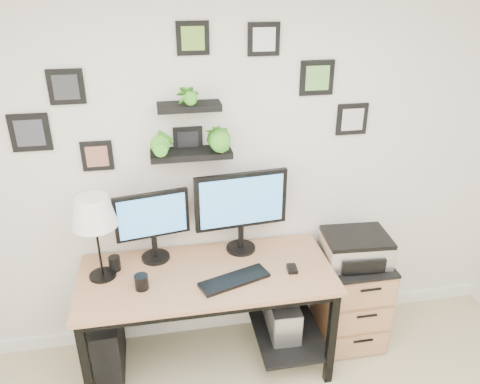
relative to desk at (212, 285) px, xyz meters
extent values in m
plane|color=silver|center=(0.22, 0.33, 0.67)|extent=(4.00, 0.00, 4.00)
cube|color=white|center=(0.22, 0.32, -0.58)|extent=(4.00, 0.03, 0.10)
cube|color=#B07C53|center=(-0.04, -0.04, 0.11)|extent=(1.60, 0.70, 0.03)
cube|color=black|center=(-0.04, -0.04, 0.07)|extent=(1.54, 0.64, 0.05)
cube|color=black|center=(-0.04, 0.29, -0.17)|extent=(1.44, 0.02, 0.41)
cube|color=black|center=(0.51, -0.04, -0.45)|extent=(0.45, 0.63, 0.03)
cube|color=black|center=(-0.79, -0.34, -0.27)|extent=(0.05, 0.05, 0.72)
cube|color=black|center=(-0.79, 0.26, -0.27)|extent=(0.05, 0.05, 0.72)
cube|color=black|center=(0.71, -0.34, -0.27)|extent=(0.05, 0.05, 0.72)
cube|color=black|center=(0.71, 0.26, -0.27)|extent=(0.05, 0.05, 0.72)
cylinder|color=black|center=(-0.35, 0.19, 0.13)|extent=(0.21, 0.21, 0.02)
cylinder|color=black|center=(-0.35, 0.19, 0.22)|extent=(0.04, 0.04, 0.16)
cube|color=black|center=(-0.35, 0.18, 0.45)|extent=(0.47, 0.11, 0.31)
cube|color=#3F8CCC|center=(-0.34, 0.16, 0.45)|extent=(0.42, 0.08, 0.26)
cylinder|color=black|center=(0.23, 0.20, 0.13)|extent=(0.21, 0.21, 0.02)
cylinder|color=black|center=(0.23, 0.20, 0.22)|extent=(0.04, 0.04, 0.18)
cube|color=black|center=(0.23, 0.19, 0.50)|extent=(0.61, 0.09, 0.38)
cube|color=#3F8CCC|center=(0.23, 0.17, 0.50)|extent=(0.55, 0.06, 0.33)
cube|color=black|center=(0.12, -0.15, 0.13)|extent=(0.46, 0.27, 0.02)
cube|color=black|center=(0.50, -0.11, 0.14)|extent=(0.07, 0.09, 0.03)
cylinder|color=black|center=(-0.68, 0.05, 0.13)|extent=(0.17, 0.17, 0.02)
cylinder|color=black|center=(-0.68, 0.05, 0.38)|extent=(0.01, 0.01, 0.50)
cone|color=white|center=(-0.68, 0.05, 0.58)|extent=(0.27, 0.27, 0.19)
cylinder|color=black|center=(-0.44, -0.12, 0.17)|extent=(0.08, 0.08, 0.09)
cylinder|color=black|center=(-0.60, 0.10, 0.17)|extent=(0.07, 0.07, 0.09)
cube|color=black|center=(-0.72, 0.03, -0.39)|extent=(0.22, 0.47, 0.47)
cube|color=gray|center=(0.48, 0.02, -0.41)|extent=(0.21, 0.44, 0.44)
cube|color=silver|center=(0.47, -0.19, -0.41)|extent=(0.17, 0.02, 0.41)
cube|color=#B07C53|center=(1.01, 0.06, -0.30)|extent=(0.42, 0.50, 0.65)
cube|color=black|center=(1.01, 0.06, 0.03)|extent=(0.43, 0.51, 0.02)
cube|color=#B07C53|center=(1.01, -0.19, -0.52)|extent=(0.39, 0.02, 0.18)
cylinder|color=black|center=(1.01, -0.21, -0.46)|extent=(0.14, 0.02, 0.02)
cube|color=#B07C53|center=(1.01, -0.19, -0.30)|extent=(0.39, 0.02, 0.18)
cylinder|color=black|center=(1.01, -0.21, -0.24)|extent=(0.14, 0.02, 0.02)
cube|color=#B07C53|center=(1.01, -0.19, -0.08)|extent=(0.39, 0.02, 0.18)
cylinder|color=black|center=(1.01, -0.21, -0.02)|extent=(0.14, 0.02, 0.02)
cube|color=silver|center=(0.99, 0.05, 0.13)|extent=(0.45, 0.36, 0.17)
cube|color=black|center=(0.99, 0.05, 0.23)|extent=(0.45, 0.36, 0.03)
cube|color=black|center=(0.98, -0.13, 0.10)|extent=(0.29, 0.04, 0.10)
cube|color=black|center=(-0.08, 0.24, 0.82)|extent=(0.50, 0.18, 0.04)
cube|color=black|center=(-0.08, 0.23, 1.12)|extent=(0.38, 0.15, 0.04)
imported|color=green|center=(-0.25, 0.24, 0.98)|extent=(0.15, 0.12, 0.27)
imported|color=green|center=(0.09, 0.24, 0.98)|extent=(0.15, 0.15, 0.27)
imported|color=green|center=(-0.08, 0.23, 1.27)|extent=(0.13, 0.09, 0.25)
cube|color=black|center=(0.73, 0.32, 1.24)|extent=(0.22, 0.02, 0.22)
cube|color=#66A44A|center=(0.73, 0.31, 1.24)|extent=(0.15, 0.00, 0.15)
cube|color=black|center=(0.99, 0.32, 0.96)|extent=(0.21, 0.02, 0.21)
cube|color=silver|center=(0.99, 0.31, 0.96)|extent=(0.15, 0.00, 0.15)
cube|color=black|center=(-1.01, 0.32, 0.99)|extent=(0.23, 0.02, 0.23)
cube|color=#34343E|center=(-1.01, 0.31, 0.99)|extent=(0.16, 0.00, 0.16)
cube|color=black|center=(-0.09, 0.32, 0.88)|extent=(0.18, 0.02, 0.18)
cube|color=black|center=(-0.09, 0.31, 0.88)|extent=(0.13, 0.00, 0.13)
cube|color=black|center=(-0.77, 0.32, 1.25)|extent=(0.20, 0.02, 0.20)
cube|color=#2A2B2E|center=(-0.77, 0.31, 1.25)|extent=(0.14, 0.00, 0.14)
cube|color=black|center=(0.39, 0.32, 1.48)|extent=(0.19, 0.02, 0.19)
cube|color=silver|center=(0.39, 0.31, 1.48)|extent=(0.13, 0.00, 0.13)
cube|color=black|center=(-0.03, 0.32, 1.50)|extent=(0.19, 0.02, 0.19)
cube|color=olive|center=(-0.03, 0.31, 1.50)|extent=(0.13, 0.00, 0.13)
cube|color=black|center=(-0.65, 0.32, 0.82)|extent=(0.19, 0.02, 0.19)
cube|color=#945B44|center=(-0.65, 0.31, 0.82)|extent=(0.13, 0.00, 0.13)
camera|label=1|loc=(-0.27, -2.47, 1.85)|focal=35.00mm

